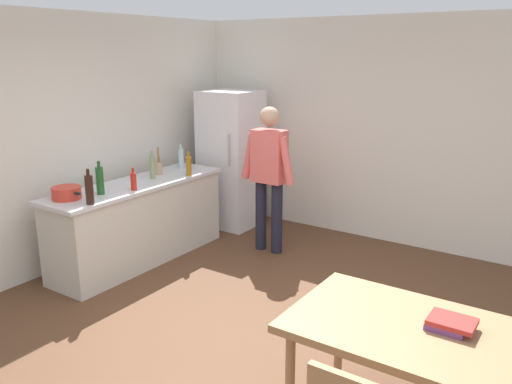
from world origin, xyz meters
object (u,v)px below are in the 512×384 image
object	(u,v)px
person	(269,170)
cooking_pot	(66,193)
bottle_sauce_red	(133,181)
bottle_water_clear	(181,158)
dining_table	(410,338)
bottle_wine_dark	(89,189)
refrigerator	(231,159)
bottle_vinegar_tall	(152,167)
book_stack	(449,323)
bottle_oil_amber	(189,166)
utensil_jar	(158,167)
bottle_wine_green	(100,180)

from	to	relation	value
person	cooking_pot	distance (m)	2.20
bottle_sauce_red	bottle_water_clear	xyz separation A→B (m)	(-0.30, 1.07, 0.03)
person	dining_table	world-z (taller)	person
cooking_pot	bottle_wine_dark	bearing A→B (deg)	1.64
refrigerator	bottle_vinegar_tall	world-z (taller)	refrigerator
book_stack	bottle_oil_amber	bearing A→B (deg)	154.64
bottle_oil_amber	refrigerator	bearing A→B (deg)	98.51
refrigerator	utensil_jar	world-z (taller)	refrigerator
person	dining_table	size ratio (longest dim) A/B	1.21
refrigerator	cooking_pot	size ratio (longest dim) A/B	4.50
bottle_vinegar_tall	person	bearing A→B (deg)	38.19
person	bottle_oil_amber	size ratio (longest dim) A/B	6.07
person	bottle_wine_dark	world-z (taller)	person
dining_table	bottle_sauce_red	size ratio (longest dim) A/B	5.83
bottle_wine_dark	person	bearing A→B (deg)	66.75
utensil_jar	bottle_oil_amber	world-z (taller)	utensil_jar
book_stack	person	bearing A→B (deg)	141.09
refrigerator	utensil_jar	xyz separation A→B (m)	(-0.20, -1.16, 0.08)
cooking_pot	utensil_jar	xyz separation A→B (m)	(-0.01, 1.27, 0.02)
bottle_water_clear	bottle_wine_green	bearing A→B (deg)	-83.91
bottle_water_clear	book_stack	distance (m)	4.13
dining_table	utensil_jar	xyz separation A→B (m)	(-3.50, 1.54, 0.31)
book_stack	bottle_sauce_red	bearing A→B (deg)	167.17
cooking_pot	dining_table	bearing A→B (deg)	-4.40
bottle_wine_dark	bottle_oil_amber	size ratio (longest dim) A/B	1.21
refrigerator	bottle_wine_dark	size ratio (longest dim) A/B	5.29
cooking_pot	bottle_oil_amber	distance (m)	1.45
bottle_wine_dark	book_stack	bearing A→B (deg)	-3.10
book_stack	refrigerator	bearing A→B (deg)	143.28
bottle_wine_dark	dining_table	bearing A→B (deg)	-5.04
refrigerator	bottle_vinegar_tall	xyz separation A→B (m)	(-0.08, -1.37, 0.14)
bottle_sauce_red	bottle_wine_green	size ratio (longest dim) A/B	0.71
refrigerator	person	world-z (taller)	refrigerator
bottle_sauce_red	bottle_vinegar_tall	distance (m)	0.50
bottle_oil_amber	dining_table	bearing A→B (deg)	-28.07
cooking_pot	bottle_wine_green	bearing A→B (deg)	64.96
dining_table	utensil_jar	world-z (taller)	utensil_jar
bottle_water_clear	book_stack	xyz separation A→B (m)	(3.69, -1.84, -0.24)
bottle_water_clear	person	bearing A→B (deg)	10.34
dining_table	utensil_jar	distance (m)	3.84
bottle_water_clear	bottle_vinegar_tall	bearing A→B (deg)	-79.46
dining_table	bottle_water_clear	size ratio (longest dim) A/B	4.67
bottle_wine_green	bottle_oil_amber	bearing A→B (deg)	79.57
refrigerator	bottle_oil_amber	world-z (taller)	refrigerator
person	bottle_wine_dark	bearing A→B (deg)	-113.25
book_stack	bottle_vinegar_tall	bearing A→B (deg)	160.93
dining_table	bottle_vinegar_tall	world-z (taller)	bottle_vinegar_tall
bottle_wine_green	bottle_water_clear	world-z (taller)	bottle_wine_green
person	bottle_vinegar_tall	distance (m)	1.32
refrigerator	dining_table	size ratio (longest dim) A/B	1.29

